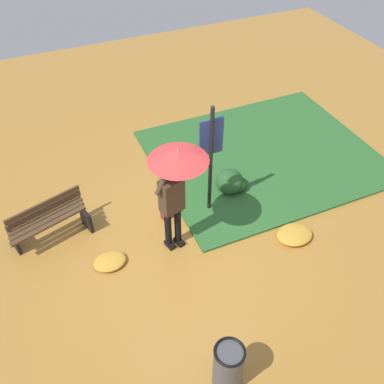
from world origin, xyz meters
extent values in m
plane|color=#B27A33|center=(0.00, 0.00, 0.00)|extent=(18.00, 18.00, 0.00)
cube|color=#2D662D|center=(2.61, 1.60, 0.03)|extent=(4.80, 4.00, 0.05)
cylinder|color=black|center=(-0.27, 0.03, 0.43)|extent=(0.12, 0.12, 0.86)
cylinder|color=black|center=(-0.09, 0.03, 0.43)|extent=(0.12, 0.12, 0.86)
cube|color=black|center=(-0.27, -0.01, 0.04)|extent=(0.16, 0.24, 0.08)
cube|color=black|center=(-0.09, -0.01, 0.04)|extent=(0.16, 0.24, 0.08)
cube|color=#473323|center=(-0.18, 0.03, 1.18)|extent=(0.43, 0.33, 0.64)
sphere|color=beige|center=(-0.18, 0.03, 1.64)|extent=(0.20, 0.20, 0.20)
ellipsoid|color=black|center=(-0.18, 0.03, 1.67)|extent=(0.20, 0.20, 0.15)
cylinder|color=#473323|center=(-0.40, 0.01, 1.39)|extent=(0.18, 0.13, 0.18)
cylinder|color=#473323|center=(-0.36, 0.00, 1.48)|extent=(0.24, 0.11, 0.33)
cube|color=black|center=(-0.27, 0.01, 1.62)|extent=(0.07, 0.03, 0.14)
cylinder|color=#473323|center=(-0.02, 0.04, 1.42)|extent=(0.11, 0.10, 0.09)
cylinder|color=#473323|center=(-0.03, 0.05, 1.51)|extent=(0.10, 0.09, 0.23)
cylinder|color=#A5A5AD|center=(-0.04, 0.05, 1.83)|extent=(0.02, 0.02, 0.41)
cone|color=#B22D2D|center=(-0.04, 0.05, 1.92)|extent=(0.96, 0.96, 0.16)
sphere|color=#A5A5AD|center=(-0.04, 0.05, 2.03)|extent=(0.02, 0.02, 0.02)
cylinder|color=black|center=(0.77, 0.57, 1.15)|extent=(0.07, 0.07, 2.30)
cube|color=navy|center=(0.77, 0.59, 1.70)|extent=(0.44, 0.04, 0.70)
cube|color=silver|center=(0.77, 0.60, 1.70)|extent=(0.38, 0.01, 0.64)
cube|color=brown|center=(-0.02, 0.69, 0.12)|extent=(0.32, 0.19, 0.24)
torus|color=brown|center=(-0.02, 0.69, 0.28)|extent=(0.18, 0.05, 0.18)
cube|color=black|center=(-2.79, 1.02, 0.22)|extent=(0.16, 0.36, 0.44)
cube|color=black|center=(-1.51, 1.02, 0.22)|extent=(0.16, 0.36, 0.44)
cube|color=#513823|center=(-2.15, 0.90, 0.46)|extent=(1.37, 0.50, 0.04)
cube|color=#513823|center=(-2.15, 1.02, 0.46)|extent=(1.37, 0.50, 0.04)
cube|color=#513823|center=(-2.15, 1.14, 0.46)|extent=(1.37, 0.50, 0.04)
cube|color=#513823|center=(-2.15, 1.19, 0.56)|extent=(1.35, 0.45, 0.10)
cube|color=#513823|center=(-2.15, 1.19, 0.70)|extent=(1.35, 0.45, 0.10)
cylinder|color=#4C4C51|center=(-0.43, -2.56, 0.40)|extent=(0.40, 0.40, 0.80)
torus|color=black|center=(-0.43, -2.56, 0.82)|extent=(0.42, 0.42, 0.04)
ellipsoid|color=#285628|center=(1.37, 0.89, 0.25)|extent=(0.56, 0.56, 0.50)
ellipsoid|color=#1E421E|center=(1.54, 0.80, 0.17)|extent=(0.33, 0.33, 0.33)
ellipsoid|color=gold|center=(1.89, -0.72, 0.07)|extent=(0.68, 0.54, 0.15)
ellipsoid|color=gold|center=(-1.36, 0.04, 0.06)|extent=(0.56, 0.45, 0.12)
camera|label=1|loc=(-1.89, -4.71, 5.89)|focal=39.90mm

